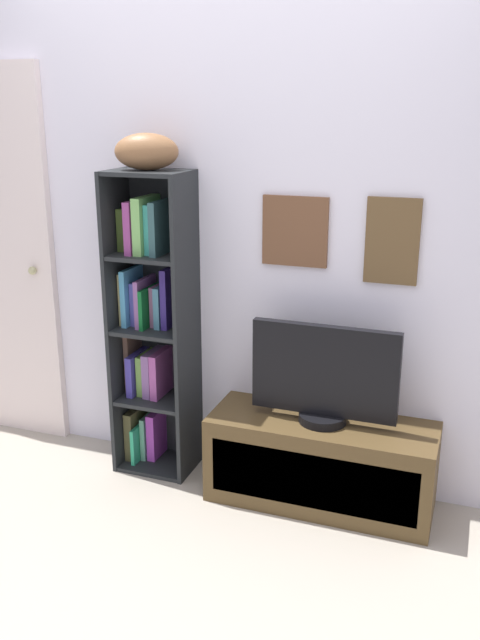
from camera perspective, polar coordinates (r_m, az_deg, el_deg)
ground at (r=2.87m, az=-8.47°, el=-22.34°), size 5.20×5.20×0.04m
back_wall at (r=3.29m, az=-0.03°, el=7.43°), size 4.80×0.08×2.47m
bookshelf at (r=3.44m, az=-7.39°, el=-0.25°), size 0.39×0.29×1.52m
football at (r=3.24m, az=-7.79°, el=13.73°), size 0.33×0.24×0.17m
tv_stand at (r=3.30m, az=6.74°, el=-11.67°), size 1.05×0.38×0.42m
television at (r=3.11m, az=7.02°, el=-4.65°), size 0.67×0.22×0.46m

